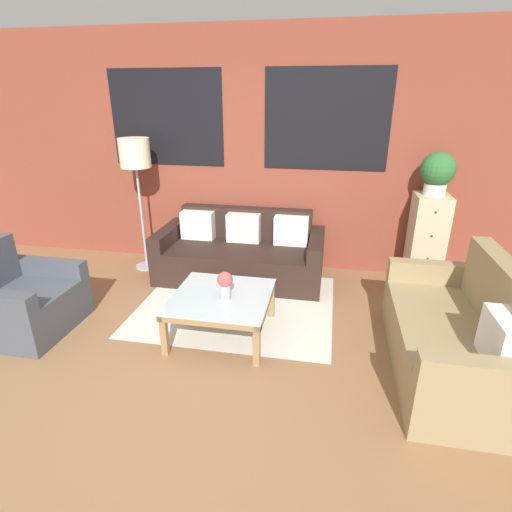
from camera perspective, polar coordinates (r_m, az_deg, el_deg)
ground_plane at (r=3.32m, az=-10.75°, el=-16.84°), size 16.00×16.00×0.00m
wall_back_brick at (r=4.97m, az=-1.61°, el=14.49°), size 8.40×0.09×2.80m
rug at (r=4.26m, az=-2.77°, el=-6.91°), size 2.00×1.68×0.00m
couch_dark at (r=4.79m, az=-2.14°, el=0.26°), size 1.93×0.88×0.78m
settee_vintage at (r=3.53m, az=26.75°, el=-10.36°), size 0.80×1.65×0.92m
armchair_corner at (r=4.31m, az=-30.38°, el=-5.66°), size 0.80×0.86×0.84m
coffee_table at (r=3.63m, az=-4.92°, el=-6.46°), size 0.87×0.87×0.40m
floor_lamp at (r=4.98m, az=-16.87°, el=13.15°), size 0.36×0.36×1.60m
drawer_cabinet at (r=4.90m, az=23.09°, el=2.00°), size 0.36×0.44×1.06m
potted_plant at (r=4.72m, az=24.51°, el=10.91°), size 0.36×0.36×0.46m
flower_vase at (r=3.47m, az=-4.44°, el=-3.92°), size 0.14×0.14×0.26m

